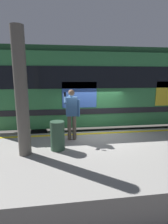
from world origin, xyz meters
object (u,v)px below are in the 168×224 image
train_carriage (116,86)px  trash_bin (58,136)px  station_column (21,94)px  handbag (60,135)px  passenger (72,111)px

train_carriage → trash_bin: size_ratio=13.00×
train_carriage → trash_bin: bearing=49.9°
station_column → trash_bin: bearing=-167.8°
handbag → trash_bin: bearing=85.3°
passenger → trash_bin: 1.17m
train_carriage → trash_bin: train_carriage is taller
passenger → handbag: 1.02m
handbag → station_column: station_column is taller
train_carriage → station_column: size_ratio=3.30×
handbag → trash_bin: size_ratio=0.38×
train_carriage → station_column: 5.47m
train_carriage → passenger: train_carriage is taller
passenger → trash_bin: (0.51, 0.85, -0.62)m
station_column → trash_bin: (-0.96, -0.21, -1.34)m
passenger → handbag: passenger is taller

